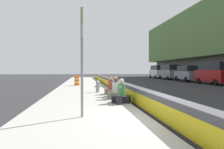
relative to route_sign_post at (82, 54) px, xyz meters
name	(u,v)px	position (x,y,z in m)	size (l,w,h in m)	color
ground_plane	(165,122)	(-0.46, -2.66, -2.21)	(160.00, 160.00, 0.00)	#2B2B2D
sidewalk_strip	(83,122)	(-0.46, -0.01, -2.14)	(80.00, 4.40, 0.14)	#A8A59E
jersey_barrier	(165,109)	(-0.46, -2.66, -1.79)	(76.00, 0.45, 0.85)	#47474C
route_sign_post	(82,54)	(0.00, 0.00, 0.00)	(0.44, 0.09, 3.60)	gray
fire_hydrant	(98,86)	(7.94, -1.04, -1.62)	(0.26, 0.46, 0.88)	gray
seated_person_foreground	(121,95)	(3.04, -1.85, -1.71)	(0.93, 1.01, 1.15)	black
seated_person_middle	(116,92)	(4.51, -1.81, -1.72)	(0.80, 0.90, 1.13)	#706651
seated_person_rear	(115,90)	(5.55, -1.93, -1.71)	(0.82, 0.92, 1.16)	#706651
seated_person_far	(111,89)	(6.73, -1.82, -1.73)	(0.70, 0.80, 1.10)	#706651
backpack	(119,100)	(2.46, -1.63, -1.88)	(0.32, 0.28, 0.40)	#232328
construction_barrel	(77,81)	(14.99, 0.54, -1.59)	(0.54, 0.54, 0.95)	orange
parked_car_fourth	(215,73)	(16.14, -14.92, -0.86)	(5.16, 2.23, 2.56)	maroon
parked_car_midline	(187,73)	(22.46, -14.79, -1.03)	(4.81, 2.09, 2.28)	slate
parked_car_far	(169,72)	(28.99, -14.76, -0.86)	(5.13, 2.17, 2.56)	slate
parked_car_farther	(158,71)	(35.10, -14.80, -0.86)	(5.13, 2.17, 2.56)	silver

